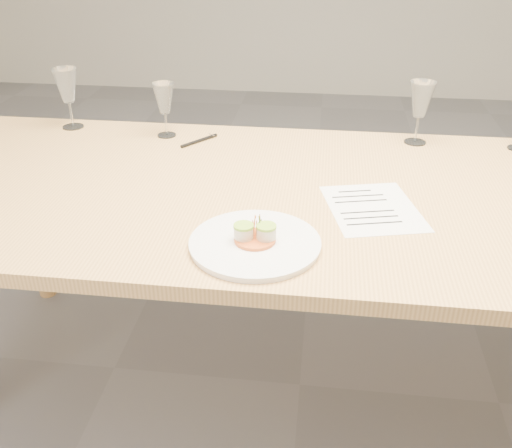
# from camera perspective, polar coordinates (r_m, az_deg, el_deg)

# --- Properties ---
(ground) EXTENTS (7.00, 7.00, 0.00)m
(ground) POSITION_cam_1_polar(r_m,az_deg,el_deg) (2.06, 4.40, -15.73)
(ground) COLOR slate
(ground) RESTS_ON ground
(dining_table) EXTENTS (2.40, 1.00, 0.75)m
(dining_table) POSITION_cam_1_polar(r_m,az_deg,el_deg) (1.65, 5.29, 1.26)
(dining_table) COLOR #DEA861
(dining_table) RESTS_ON ground
(dinner_plate) EXTENTS (0.31, 0.31, 0.08)m
(dinner_plate) POSITION_cam_1_polar(r_m,az_deg,el_deg) (1.34, -0.09, -1.84)
(dinner_plate) COLOR white
(dinner_plate) RESTS_ON dining_table
(recipe_sheet) EXTENTS (0.29, 0.34, 0.00)m
(recipe_sheet) POSITION_cam_1_polar(r_m,az_deg,el_deg) (1.55, 11.57, 1.58)
(recipe_sheet) COLOR white
(recipe_sheet) RESTS_ON dining_table
(ballpoint_pen) EXTENTS (0.10, 0.13, 0.01)m
(ballpoint_pen) POSITION_cam_1_polar(r_m,az_deg,el_deg) (1.96, -5.69, 8.30)
(ballpoint_pen) COLOR black
(ballpoint_pen) RESTS_ON dining_table
(wine_glass_0) EXTENTS (0.09, 0.09, 0.21)m
(wine_glass_0) POSITION_cam_1_polar(r_m,az_deg,el_deg) (2.15, -18.41, 12.90)
(wine_glass_0) COLOR white
(wine_glass_0) RESTS_ON dining_table
(wine_glass_1) EXTENTS (0.07, 0.07, 0.18)m
(wine_glass_1) POSITION_cam_1_polar(r_m,az_deg,el_deg) (1.99, -9.19, 12.19)
(wine_glass_1) COLOR white
(wine_glass_1) RESTS_ON dining_table
(wine_glass_2) EXTENTS (0.08, 0.08, 0.21)m
(wine_glass_2) POSITION_cam_1_polar(r_m,az_deg,el_deg) (1.98, 16.16, 11.77)
(wine_glass_2) COLOR white
(wine_glass_2) RESTS_ON dining_table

